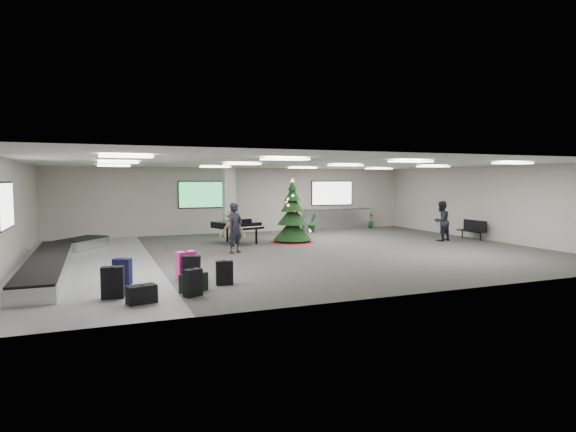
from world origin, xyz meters
name	(u,v)px	position (x,y,z in m)	size (l,w,h in m)	color
ground	(296,252)	(0.00, 0.00, 0.00)	(18.00, 18.00, 0.00)	#383533
room_envelope	(279,187)	(-0.38, 0.67, 2.33)	(18.02, 14.02, 3.21)	#B3ACA3
baggage_carousel	(56,259)	(-7.84, -0.08, 0.21)	(2.28, 9.71, 0.43)	silver
service_counter	(334,219)	(5.00, 6.65, 0.55)	(4.05, 0.65, 1.08)	silver
suitcase_0	(193,283)	(-4.73, -5.34, 0.31)	(0.45, 0.38, 0.63)	black
suitcase_1	(192,269)	(-4.48, -3.83, 0.34)	(0.49, 0.36, 0.70)	black
pink_suitcase	(186,266)	(-4.56, -3.51, 0.38)	(0.53, 0.39, 0.77)	#FF2197
suitcase_3	(185,268)	(-4.57, -3.35, 0.29)	(0.39, 0.22, 0.59)	black
navy_suitcase	(122,272)	(-6.12, -3.46, 0.33)	(0.49, 0.40, 0.67)	black
suitcase_5	(113,283)	(-6.39, -4.87, 0.35)	(0.50, 0.33, 0.73)	black
green_duffel	(194,282)	(-4.63, -4.87, 0.21)	(0.71, 0.61, 0.45)	black
suitcase_7	(224,273)	(-3.78, -4.42, 0.30)	(0.44, 0.27, 0.62)	black
black_duffel	(142,294)	(-5.85, -5.55, 0.19)	(0.65, 0.45, 0.41)	black
christmas_tree	(292,220)	(0.92, 2.58, 0.92)	(1.89, 1.89, 2.69)	maroon
grand_piano	(237,225)	(-1.37, 2.99, 0.74)	(1.89, 2.17, 1.04)	black
bench	(473,229)	(8.59, 0.47, 0.48)	(0.48, 1.34, 0.85)	black
traveler_a	(235,228)	(-2.12, 0.51, 0.89)	(0.65, 0.43, 1.79)	black
traveler_b	(232,230)	(-2.14, 0.83, 0.78)	(1.00, 0.58, 1.55)	#917759
traveler_bench	(441,221)	(6.93, 0.55, 0.85)	(0.83, 0.65, 1.70)	black
potted_plant_left	(312,223)	(3.24, 5.69, 0.46)	(0.50, 0.41, 0.92)	#123818
potted_plant_right	(369,220)	(7.00, 6.50, 0.45)	(0.50, 0.50, 0.89)	#123818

